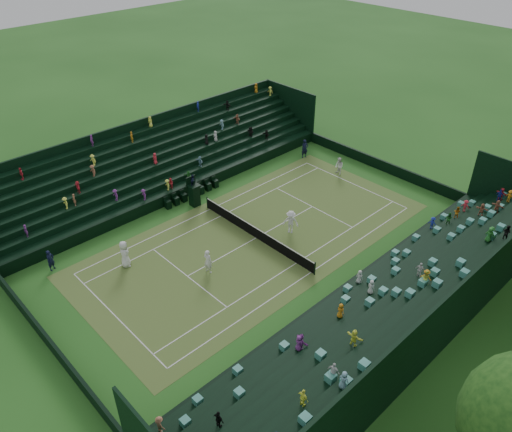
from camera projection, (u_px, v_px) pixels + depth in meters
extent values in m
plane|color=#24591C|center=(256.00, 238.00, 37.43)|extent=(160.00, 160.00, 0.00)
cube|color=#367D29|center=(256.00, 238.00, 37.42)|extent=(12.97, 26.77, 0.01)
cube|color=black|center=(380.00, 165.00, 46.25)|extent=(17.17, 0.20, 1.00)
cube|color=black|center=(51.00, 345.00, 28.05)|extent=(17.17, 0.20, 1.00)
cube|color=black|center=(347.00, 288.00, 32.01)|extent=(0.20, 31.77, 1.00)
cube|color=black|center=(187.00, 191.00, 42.29)|extent=(0.20, 31.77, 1.00)
cube|color=black|center=(353.00, 292.00, 31.71)|extent=(0.80, 32.00, 1.00)
cube|color=black|center=(364.00, 296.00, 31.10)|extent=(0.80, 32.00, 1.45)
cube|color=black|center=(375.00, 300.00, 30.49)|extent=(0.80, 32.00, 1.90)
cube|color=black|center=(386.00, 304.00, 29.88)|extent=(0.80, 32.00, 2.35)
cube|color=black|center=(398.00, 308.00, 29.27)|extent=(0.80, 32.00, 2.80)
cube|color=black|center=(411.00, 312.00, 28.66)|extent=(0.80, 32.00, 3.25)
cube|color=black|center=(424.00, 316.00, 28.05)|extent=(0.80, 32.00, 3.70)
cube|color=black|center=(438.00, 321.00, 27.44)|extent=(0.80, 32.00, 4.15)
cube|color=black|center=(448.00, 321.00, 26.93)|extent=(0.20, 32.00, 4.90)
cube|color=black|center=(184.00, 188.00, 42.59)|extent=(0.80, 32.00, 1.00)
cube|color=black|center=(178.00, 183.00, 42.95)|extent=(0.80, 32.00, 1.45)
cube|color=black|center=(172.00, 177.00, 43.31)|extent=(0.80, 32.00, 1.90)
cube|color=black|center=(167.00, 172.00, 43.68)|extent=(0.80, 32.00, 2.35)
cube|color=black|center=(161.00, 166.00, 44.04)|extent=(0.80, 32.00, 2.80)
cube|color=black|center=(156.00, 161.00, 44.40)|extent=(0.80, 32.00, 3.25)
cube|color=black|center=(151.00, 156.00, 44.76)|extent=(0.80, 32.00, 3.70)
cube|color=black|center=(145.00, 151.00, 45.12)|extent=(0.80, 32.00, 4.15)
cube|color=black|center=(142.00, 145.00, 45.21)|extent=(0.20, 32.00, 4.90)
cylinder|color=black|center=(207.00, 203.00, 40.64)|extent=(0.10, 0.10, 1.06)
cylinder|color=black|center=(315.00, 269.00, 33.63)|extent=(0.10, 0.10, 1.06)
cube|color=black|center=(256.00, 233.00, 37.17)|extent=(11.57, 0.02, 0.86)
cube|color=white|center=(256.00, 228.00, 36.91)|extent=(11.57, 0.04, 0.07)
cube|color=black|center=(194.00, 196.00, 40.83)|extent=(0.70, 0.70, 1.80)
cube|color=black|center=(194.00, 186.00, 40.31)|extent=(0.90, 0.90, 0.10)
cube|color=black|center=(191.00, 180.00, 40.33)|extent=(0.08, 0.90, 0.70)
imported|color=black|center=(193.00, 180.00, 40.02)|extent=(0.51, 0.56, 0.93)
cube|color=black|center=(168.00, 205.00, 40.73)|extent=(0.44, 0.44, 0.70)
cube|color=black|center=(166.00, 199.00, 40.62)|extent=(0.05, 0.44, 0.44)
cube|color=black|center=(176.00, 201.00, 41.19)|extent=(0.44, 0.44, 0.70)
cube|color=black|center=(174.00, 195.00, 41.08)|extent=(0.05, 0.44, 0.44)
cube|color=black|center=(184.00, 198.00, 41.65)|extent=(0.44, 0.44, 0.70)
cube|color=black|center=(182.00, 192.00, 41.54)|extent=(0.05, 0.44, 0.44)
cube|color=black|center=(201.00, 190.00, 42.68)|extent=(0.44, 0.44, 0.70)
cube|color=black|center=(199.00, 185.00, 42.57)|extent=(0.05, 0.44, 0.44)
cube|color=black|center=(208.00, 187.00, 43.14)|extent=(0.44, 0.44, 0.70)
cube|color=black|center=(206.00, 181.00, 43.03)|extent=(0.05, 0.44, 0.44)
cube|color=black|center=(215.00, 184.00, 43.59)|extent=(0.44, 0.44, 0.70)
cube|color=black|center=(214.00, 178.00, 43.48)|extent=(0.05, 0.44, 0.44)
imported|color=white|center=(125.00, 254.00, 34.18)|extent=(1.17, 0.99, 2.02)
imported|color=white|center=(208.00, 261.00, 33.66)|extent=(0.74, 0.55, 1.84)
imported|color=white|center=(339.00, 166.00, 45.28)|extent=(0.92, 0.79, 1.65)
imported|color=white|center=(291.00, 222.00, 37.55)|extent=(1.42, 1.26, 1.90)
imported|color=black|center=(305.00, 149.00, 48.07)|extent=(0.63, 0.78, 1.85)
imported|color=black|center=(51.00, 260.00, 33.95)|extent=(0.57, 0.68, 1.58)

